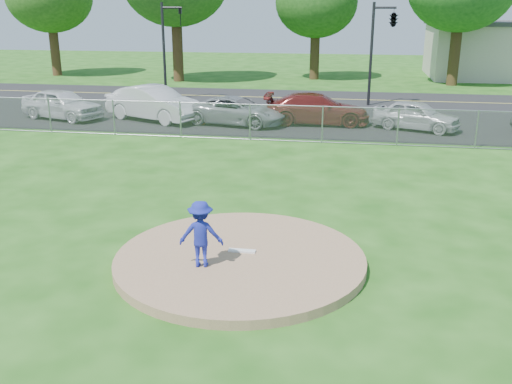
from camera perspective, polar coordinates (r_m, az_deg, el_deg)
ground at (r=21.81m, az=3.62°, el=3.88°), size 120.00×120.00×0.00m
pitchers_mound at (r=12.40m, az=-1.60°, el=-6.77°), size 5.40×5.40×0.20m
pitching_rubber at (r=12.53m, az=-1.42°, el=-5.90°), size 0.60×0.15×0.04m
chain_link_fence at (r=23.59m, az=4.21°, el=6.80°), size 40.00×0.06×1.50m
parking_lot at (r=28.13m, az=5.12°, el=7.04°), size 50.00×8.00×0.01m
street at (r=35.51m, az=6.20°, el=9.27°), size 60.00×7.00×0.01m
traffic_signal_left at (r=34.89m, az=-8.85°, el=14.57°), size 1.28×0.20×5.60m
traffic_signal_center at (r=33.09m, az=13.38°, el=16.30°), size 1.42×2.48×5.60m
pitcher at (r=11.68m, az=-5.53°, el=-4.19°), size 0.97×0.64×1.40m
traffic_cone at (r=27.40m, az=-5.54°, el=7.40°), size 0.31×0.31×0.61m
parked_car_silver at (r=30.14m, az=-18.83°, el=8.33°), size 4.68×3.02×1.48m
parked_car_white at (r=28.62m, az=-10.18°, el=8.72°), size 5.33×3.64×1.66m
parked_car_gray at (r=27.18m, az=-1.90°, el=8.12°), size 4.99×3.07×1.29m
parked_car_darkred at (r=27.42m, az=6.11°, el=8.27°), size 5.03×2.22×1.44m
parked_car_pearl at (r=26.91m, az=15.75°, el=7.39°), size 4.17×2.89×1.32m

